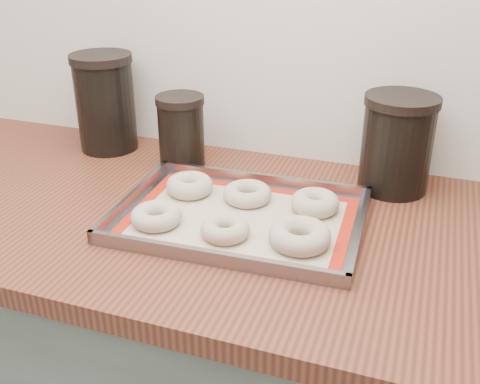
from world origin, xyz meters
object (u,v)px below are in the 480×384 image
at_px(bagel_front_mid, 225,229).
at_px(canister_left, 105,102).
at_px(canister_right, 397,143).
at_px(bagel_back_mid, 247,194).
at_px(baking_tray, 240,217).
at_px(bagel_back_left, 190,185).
at_px(bagel_back_right, 315,203).
at_px(canister_mid, 181,132).
at_px(bagel_front_left, 156,216).
at_px(bagel_front_right, 300,236).

height_order(bagel_front_mid, canister_left, canister_left).
bearing_deg(canister_right, bagel_back_mid, -148.10).
distance_m(baking_tray, bagel_back_left, 0.15).
height_order(bagel_back_right, canister_right, canister_right).
xyz_separation_m(bagel_back_left, canister_mid, (-0.08, 0.13, 0.06)).
bearing_deg(bagel_back_mid, canister_left, 158.04).
distance_m(bagel_back_mid, canister_mid, 0.25).
height_order(canister_mid, canister_right, canister_right).
bearing_deg(canister_left, bagel_front_left, -47.36).
xyz_separation_m(bagel_back_mid, bagel_back_right, (0.14, 0.00, 0.00)).
xyz_separation_m(canister_left, canister_mid, (0.22, -0.04, -0.03)).
distance_m(bagel_back_mid, bagel_back_right, 0.14).
bearing_deg(bagel_front_left, bagel_back_left, 87.37).
height_order(bagel_back_left, canister_right, canister_right).
height_order(bagel_back_left, canister_left, canister_left).
xyz_separation_m(bagel_front_right, canister_mid, (-0.34, 0.26, 0.06)).
distance_m(bagel_back_left, bagel_back_right, 0.26).
bearing_deg(canister_mid, bagel_front_left, -75.30).
height_order(bagel_front_mid, bagel_back_mid, same).
distance_m(baking_tray, bagel_front_mid, 0.07).
relative_size(bagel_front_left, bagel_back_right, 1.01).
distance_m(bagel_front_left, bagel_front_mid, 0.14).
relative_size(canister_left, canister_mid, 1.40).
bearing_deg(baking_tray, bagel_front_left, -152.47).
distance_m(bagel_back_right, canister_right, 0.22).
relative_size(baking_tray, canister_left, 2.02).
bearing_deg(canister_right, bagel_back_left, -155.94).
distance_m(bagel_front_left, canister_right, 0.51).
distance_m(bagel_back_left, canister_mid, 0.17).
distance_m(bagel_back_right, canister_left, 0.59).
distance_m(bagel_front_left, canister_mid, 0.29).
xyz_separation_m(bagel_front_left, bagel_back_left, (0.01, 0.14, 0.00)).
xyz_separation_m(bagel_back_left, canister_left, (-0.30, 0.18, 0.09)).
bearing_deg(canister_left, bagel_front_right, -28.15).
bearing_deg(bagel_front_left, canister_right, 38.20).
xyz_separation_m(bagel_front_mid, bagel_front_right, (0.13, 0.02, 0.00)).
bearing_deg(canister_mid, bagel_front_right, -36.96).
bearing_deg(bagel_back_mid, bagel_front_mid, -86.96).
distance_m(bagel_back_mid, canister_left, 0.46).
bearing_deg(bagel_front_left, bagel_front_right, 3.32).
relative_size(canister_mid, canister_right, 0.83).
bearing_deg(bagel_front_mid, bagel_back_left, 133.38).
bearing_deg(bagel_back_mid, baking_tray, -82.11).
relative_size(canister_left, canister_right, 1.15).
xyz_separation_m(bagel_back_left, canister_right, (0.39, 0.17, 0.08)).
xyz_separation_m(bagel_back_left, bagel_back_right, (0.26, 0.01, 0.00)).
relative_size(bagel_front_mid, canister_left, 0.38).
height_order(canister_left, canister_mid, canister_left).
bearing_deg(canister_right, canister_left, 179.78).
height_order(baking_tray, bagel_front_left, bagel_front_left).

